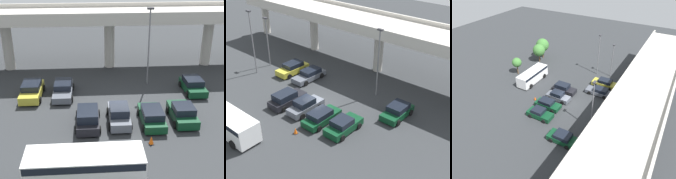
# 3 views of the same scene
# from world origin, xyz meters

# --- Properties ---
(ground_plane) EXTENTS (109.29, 109.29, 0.00)m
(ground_plane) POSITION_xyz_m (0.00, 0.00, 0.00)
(ground_plane) COLOR #2D3033
(highway_overpass) EXTENTS (52.30, 7.40, 7.62)m
(highway_overpass) POSITION_xyz_m (0.00, 12.58, 6.20)
(highway_overpass) COLOR #BCB7AD
(highway_overpass) RESTS_ON ground_plane
(parked_car_0) EXTENTS (2.22, 4.78, 1.59)m
(parked_car_0) POSITION_xyz_m (-8.63, 3.94, 0.76)
(parked_car_0) COLOR gold
(parked_car_0) RESTS_ON ground_plane
(parked_car_1) EXTENTS (2.16, 4.89, 1.45)m
(parked_car_1) POSITION_xyz_m (-5.42, 4.11, 0.70)
(parked_car_1) COLOR #515660
(parked_car_1) RESTS_ON ground_plane
(parked_car_2) EXTENTS (2.18, 4.63, 1.69)m
(parked_car_2) POSITION_xyz_m (-2.83, -2.21, 0.80)
(parked_car_2) COLOR black
(parked_car_2) RESTS_ON ground_plane
(parked_car_3) EXTENTS (2.03, 4.47, 1.65)m
(parked_car_3) POSITION_xyz_m (-0.07, -1.83, 0.76)
(parked_car_3) COLOR #515660
(parked_car_3) RESTS_ON ground_plane
(parked_car_4) EXTENTS (2.15, 4.57, 1.49)m
(parked_car_4) POSITION_xyz_m (2.80, -2.22, 0.71)
(parked_car_4) COLOR #0C381E
(parked_car_4) RESTS_ON ground_plane
(parked_car_5) EXTENTS (2.18, 4.37, 1.58)m
(parked_car_5) POSITION_xyz_m (5.65, -1.91, 0.73)
(parked_car_5) COLOR #0C381E
(parked_car_5) RESTS_ON ground_plane
(parked_car_6) EXTENTS (2.22, 4.30, 1.53)m
(parked_car_6) POSITION_xyz_m (8.47, 4.08, 0.73)
(parked_car_6) COLOR #0C381E
(parked_car_6) RESTS_ON ground_plane
(shuttle_bus) EXTENTS (7.60, 2.75, 2.48)m
(shuttle_bus) POSITION_xyz_m (-3.00, -9.75, 1.49)
(shuttle_bus) COLOR white
(shuttle_bus) RESTS_ON ground_plane
(lamp_post_near_aisle) EXTENTS (0.70, 0.35, 8.99)m
(lamp_post_near_aisle) POSITION_xyz_m (-12.65, 0.64, 5.20)
(lamp_post_near_aisle) COLOR slate
(lamp_post_near_aisle) RESTS_ON ground_plane
(lamp_post_mid_lot) EXTENTS (0.70, 0.35, 8.60)m
(lamp_post_mid_lot) POSITION_xyz_m (3.93, 6.55, 5.00)
(lamp_post_mid_lot) COLOR slate
(lamp_post_mid_lot) RESTS_ON ground_plane
(lamp_post_by_overpass) EXTENTS (0.70, 0.35, 7.32)m
(lamp_post_by_overpass) POSITION_xyz_m (-13.23, 3.53, 4.33)
(lamp_post_by_overpass) COLOR slate
(lamp_post_by_overpass) RESTS_ON ground_plane
(tree_front_left) EXTENTS (3.15, 3.15, 4.97)m
(tree_front_left) POSITION_xyz_m (-13.67, -14.53, 3.38)
(tree_front_left) COLOR brown
(tree_front_left) RESTS_ON ground_plane
(tree_front_centre) EXTENTS (2.95, 2.95, 4.45)m
(tree_front_centre) POSITION_xyz_m (-11.38, -14.00, 2.97)
(tree_front_centre) COLOR brown
(tree_front_centre) RESTS_ON ground_plane
(tree_front_right) EXTENTS (2.06, 2.06, 3.80)m
(tree_front_right) POSITION_xyz_m (-3.97, -14.62, 2.75)
(tree_front_right) COLOR brown
(tree_front_right) RESTS_ON ground_plane
(traffic_cone) EXTENTS (0.44, 0.44, 0.70)m
(traffic_cone) POSITION_xyz_m (2.17, -5.44, 0.33)
(traffic_cone) COLOR black
(traffic_cone) RESTS_ON ground_plane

